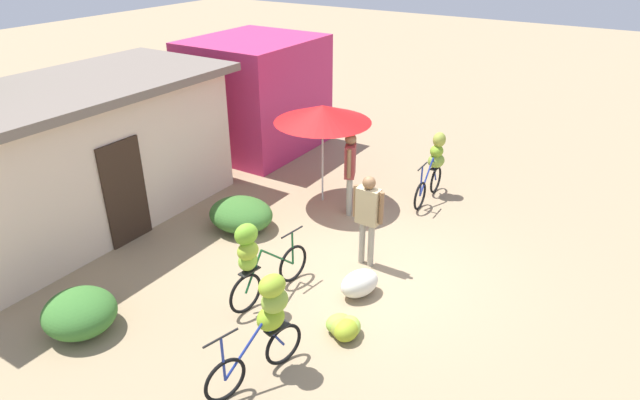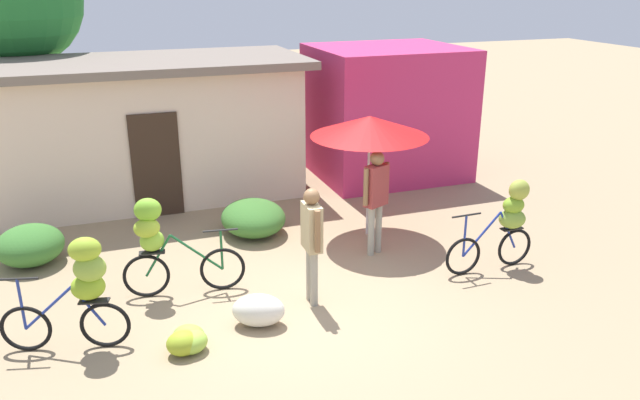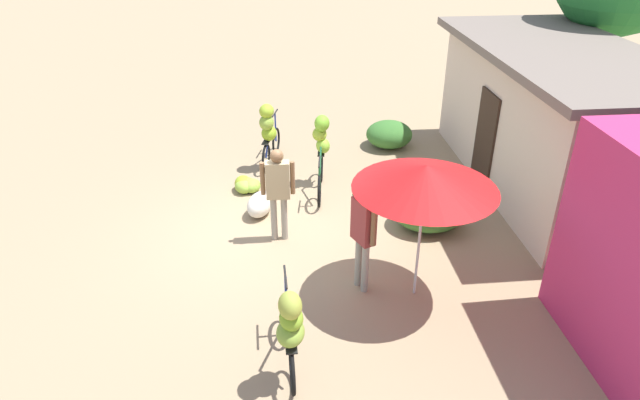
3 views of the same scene
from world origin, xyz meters
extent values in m
plane|color=#998261|center=(0.00, 0.00, 0.00)|extent=(60.00, 60.00, 0.00)
cube|color=beige|center=(-1.50, 5.65, 1.33)|extent=(5.95, 2.59, 2.66)
cube|color=#72665B|center=(-1.50, 5.65, 2.74)|extent=(6.45, 3.09, 0.16)
cube|color=#332319|center=(-1.50, 4.34, 1.00)|extent=(0.90, 0.06, 2.00)
cube|color=#C22D63|center=(3.76, 5.38, 1.45)|extent=(3.20, 2.80, 2.89)
cylinder|color=brown|center=(-3.85, 7.87, 1.53)|extent=(0.32, 0.32, 3.06)
ellipsoid|color=#38702C|center=(-3.69, 2.88, 0.31)|extent=(1.05, 1.10, 0.63)
ellipsoid|color=#386C2A|center=(-0.02, 2.86, 0.30)|extent=(1.14, 1.32, 0.60)
cylinder|color=beige|center=(1.88, 2.13, 1.04)|extent=(0.04, 0.04, 2.08)
cone|color=red|center=(1.88, 2.13, 1.98)|extent=(2.03, 2.03, 0.35)
torus|color=black|center=(-3.56, 0.18, 0.31)|extent=(0.61, 0.21, 0.62)
torus|color=black|center=(-2.64, -0.06, 0.31)|extent=(0.61, 0.21, 0.62)
cylinder|color=navy|center=(-2.80, -0.02, 0.59)|extent=(0.36, 0.13, 0.57)
cylinder|color=navy|center=(-3.26, 0.10, 0.59)|extent=(0.63, 0.20, 0.58)
cylinder|color=black|center=(-3.56, 0.18, 0.99)|extent=(0.49, 0.16, 0.03)
cylinder|color=navy|center=(-3.56, 0.18, 0.65)|extent=(0.04, 0.04, 0.68)
cube|color=black|center=(-2.73, -0.03, 0.65)|extent=(0.38, 0.23, 0.02)
ellipsoid|color=#87AC25|center=(-2.78, 0.03, 0.82)|extent=(0.45, 0.39, 0.32)
ellipsoid|color=#8AAB3B|center=(-2.73, -0.01, 1.09)|extent=(0.44, 0.38, 0.33)
ellipsoid|color=#93B52C|center=(-2.76, 0.00, 1.33)|extent=(0.44, 0.37, 0.29)
torus|color=black|center=(-0.96, 0.95, 0.33)|extent=(0.66, 0.14, 0.66)
torus|color=black|center=(-2.04, 1.09, 0.33)|extent=(0.66, 0.14, 0.66)
cylinder|color=#19592D|center=(-1.85, 1.07, 0.63)|extent=(0.41, 0.09, 0.62)
cylinder|color=#19592D|center=(-1.31, 1.00, 0.63)|extent=(0.73, 0.13, 0.63)
cylinder|color=black|center=(-0.96, 0.95, 0.94)|extent=(0.50, 0.10, 0.03)
cylinder|color=#19592D|center=(-0.96, 0.95, 0.64)|extent=(0.04, 0.04, 0.61)
cube|color=black|center=(-1.93, 1.08, 0.69)|extent=(0.38, 0.19, 0.02)
ellipsoid|color=#87B934|center=(-1.91, 1.11, 0.86)|extent=(0.38, 0.32, 0.31)
ellipsoid|color=#98B62F|center=(-1.97, 1.05, 1.09)|extent=(0.37, 0.30, 0.27)
ellipsoid|color=#73B22C|center=(-1.93, 1.09, 1.33)|extent=(0.43, 0.37, 0.33)
torus|color=black|center=(2.62, 0.17, 0.31)|extent=(0.62, 0.06, 0.62)
torus|color=black|center=(3.58, 0.19, 0.31)|extent=(0.62, 0.06, 0.62)
cylinder|color=navy|center=(3.41, 0.18, 0.63)|extent=(0.37, 0.04, 0.66)
cylinder|color=navy|center=(2.93, 0.17, 0.63)|extent=(0.65, 0.05, 0.67)
cylinder|color=black|center=(2.62, 0.17, 0.99)|extent=(0.50, 0.04, 0.03)
cylinder|color=navy|center=(2.62, 0.17, 0.65)|extent=(0.04, 0.04, 0.68)
cube|color=black|center=(3.48, 0.18, 0.65)|extent=(0.36, 0.15, 0.02)
ellipsoid|color=#83A43A|center=(3.47, 0.18, 0.81)|extent=(0.48, 0.41, 0.31)
ellipsoid|color=#7BA629|center=(3.48, 0.20, 1.03)|extent=(0.38, 0.32, 0.26)
ellipsoid|color=#9BA73D|center=(3.55, 0.19, 1.28)|extent=(0.38, 0.32, 0.33)
ellipsoid|color=#97C242|center=(-1.65, -0.54, 0.14)|extent=(0.51, 0.48, 0.27)
ellipsoid|color=olive|center=(-1.75, -0.49, 0.14)|extent=(0.45, 0.50, 0.28)
ellipsoid|color=#94AB27|center=(-1.77, -0.55, 0.15)|extent=(0.43, 0.37, 0.31)
ellipsoid|color=#8CBA3E|center=(-1.67, -0.37, 0.13)|extent=(0.52, 0.50, 0.27)
ellipsoid|color=silver|center=(-0.72, -0.20, 0.22)|extent=(0.81, 0.67, 0.44)
cylinder|color=gray|center=(1.58, 1.31, 0.43)|extent=(0.11, 0.11, 0.86)
cylinder|color=gray|center=(1.75, 1.38, 0.43)|extent=(0.11, 0.11, 0.86)
cube|color=maroon|center=(1.67, 1.35, 1.20)|extent=(0.45, 0.35, 0.68)
cylinder|color=brown|center=(1.44, 1.24, 1.23)|extent=(0.08, 0.08, 0.61)
cylinder|color=brown|center=(1.89, 1.45, 1.23)|extent=(0.08, 0.08, 0.61)
sphere|color=brown|center=(1.67, 1.35, 1.65)|extent=(0.23, 0.23, 0.23)
cylinder|color=gray|center=(0.14, 0.05, 0.41)|extent=(0.11, 0.11, 0.83)
cylinder|color=gray|center=(0.15, 0.23, 0.41)|extent=(0.11, 0.11, 0.83)
cube|color=tan|center=(0.15, 0.14, 1.16)|extent=(0.21, 0.40, 0.66)
cylinder|color=brown|center=(0.14, -0.11, 1.19)|extent=(0.08, 0.08, 0.59)
cylinder|color=brown|center=(0.15, 0.39, 1.19)|extent=(0.08, 0.08, 0.59)
sphere|color=brown|center=(0.15, 0.14, 1.60)|extent=(0.22, 0.22, 0.22)
camera|label=1|loc=(-7.21, -3.52, 5.40)|focal=30.45mm
camera|label=2|loc=(-2.42, -7.30, 4.42)|focal=35.04mm
camera|label=3|loc=(8.50, 0.05, 5.37)|focal=31.32mm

